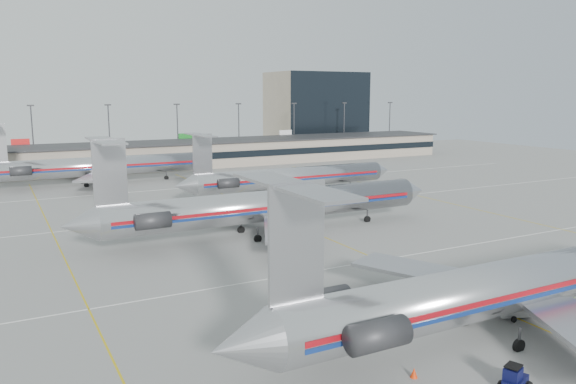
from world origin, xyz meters
TOP-DOWN VIEW (x-y plane):
  - ground at (0.00, 0.00)m, footprint 260.00×260.00m
  - apron_markings at (0.00, 10.00)m, footprint 160.00×0.15m
  - terminal at (0.00, 97.97)m, footprint 162.00×17.00m
  - light_mast_row at (0.00, 112.00)m, footprint 163.60×0.40m
  - distant_building at (62.00, 128.00)m, footprint 30.00×20.00m
  - jet_foreground at (-2.54, -9.61)m, footprint 49.34×29.05m
  - jet_second_row at (-6.17, 25.78)m, footprint 49.96×29.42m
  - jet_third_row at (9.52, 48.96)m, footprint 42.34×26.04m
  - jet_back_row at (-18.30, 78.44)m, footprint 46.07×28.34m
  - tug_left at (-9.21, -15.59)m, footprint 2.16×1.58m
  - belt_loader at (0.51, -7.97)m, footprint 4.44×2.53m
  - ramp_worker_far at (7.32, -7.82)m, footprint 1.05×0.98m
  - cone_left at (-13.64, -11.66)m, footprint 0.51×0.51m

SIDE VIEW (x-z plane):
  - ground at x=0.00m, z-range 0.00..0.00m
  - apron_markings at x=0.00m, z-range 0.00..0.02m
  - cone_left at x=-13.64m, z-range 0.00..0.65m
  - belt_loader at x=0.51m, z-range -0.53..1.75m
  - tug_left at x=-9.21m, z-range -0.07..1.51m
  - ramp_worker_far at x=7.32m, z-range 0.00..1.71m
  - terminal at x=0.00m, z-range 0.03..6.28m
  - jet_third_row at x=9.52m, z-range -2.43..9.15m
  - jet_back_row at x=-18.30m, z-range -2.64..9.96m
  - jet_foreground at x=-2.54m, z-range -2.71..10.21m
  - jet_second_row at x=-6.17m, z-range -2.74..10.33m
  - light_mast_row at x=0.00m, z-range 0.94..16.22m
  - distant_building at x=62.00m, z-range 0.00..25.00m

